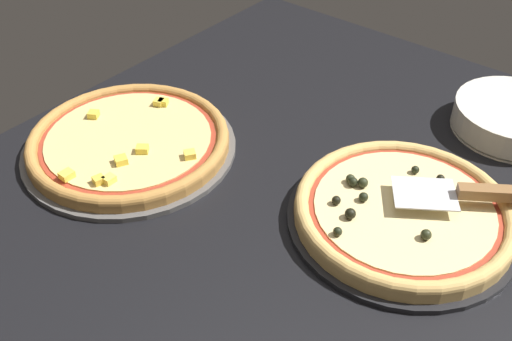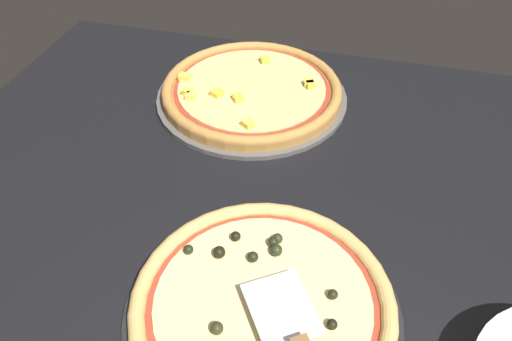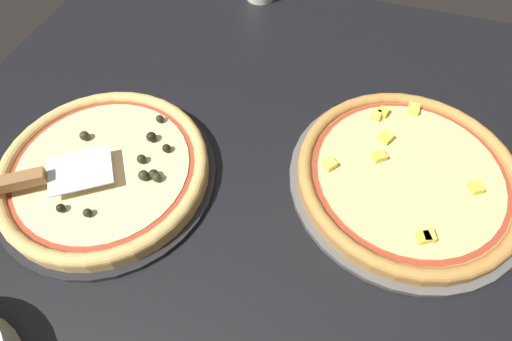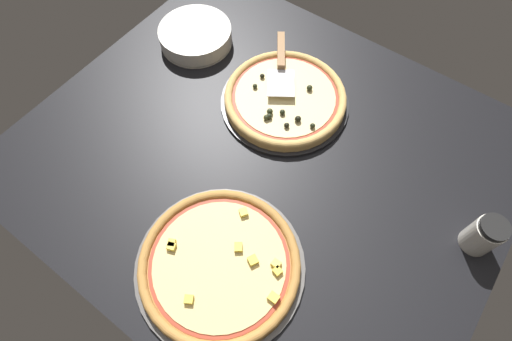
% 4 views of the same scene
% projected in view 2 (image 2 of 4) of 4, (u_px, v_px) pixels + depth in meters
% --- Properties ---
extents(ground_plane, '(1.29, 1.13, 0.04)m').
position_uv_depth(ground_plane, '(259.00, 222.00, 0.84)').
color(ground_plane, black).
extents(pizza_pan_front, '(0.38, 0.38, 0.01)m').
position_uv_depth(pizza_pan_front, '(263.00, 312.00, 0.69)').
color(pizza_pan_front, black).
rests_on(pizza_pan_front, ground_plane).
extents(pizza_front, '(0.36, 0.36, 0.04)m').
position_uv_depth(pizza_front, '(263.00, 303.00, 0.67)').
color(pizza_front, '#DBAD60').
rests_on(pizza_front, pizza_pan_front).
extents(pizza_pan_back, '(0.41, 0.41, 0.01)m').
position_uv_depth(pizza_pan_back, '(252.00, 97.00, 1.07)').
color(pizza_pan_back, '#565451').
rests_on(pizza_pan_back, ground_plane).
extents(pizza_back, '(0.38, 0.38, 0.03)m').
position_uv_depth(pizza_back, '(252.00, 89.00, 1.06)').
color(pizza_back, '#B77F3D').
rests_on(pizza_back, pizza_pan_back).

